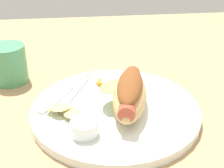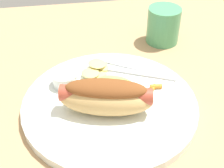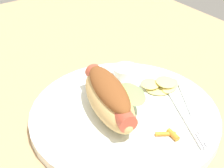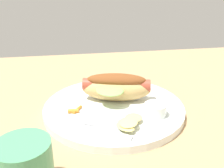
% 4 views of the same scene
% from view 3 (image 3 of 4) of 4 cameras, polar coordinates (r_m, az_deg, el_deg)
% --- Properties ---
extents(ground_plane, '(1.20, 0.90, 0.02)m').
position_cam_3_polar(ground_plane, '(0.55, 0.85, -6.43)').
color(ground_plane, tan).
extents(plate, '(0.30, 0.30, 0.02)m').
position_cam_3_polar(plate, '(0.54, 2.13, -5.29)').
color(plate, white).
rests_on(plate, ground_plane).
extents(hot_dog, '(0.16, 0.11, 0.06)m').
position_cam_3_polar(hot_dog, '(0.51, -0.21, -2.41)').
color(hot_dog, tan).
rests_on(hot_dog, plate).
extents(sauce_ramekin, '(0.04, 0.04, 0.02)m').
position_cam_3_polar(sauce_ramekin, '(0.60, 2.34, 1.85)').
color(sauce_ramekin, white).
rests_on(sauce_ramekin, plate).
extents(fork, '(0.14, 0.07, 0.00)m').
position_cam_3_polar(fork, '(0.53, 12.27, -5.15)').
color(fork, silver).
rests_on(fork, plate).
extents(knife, '(0.14, 0.09, 0.00)m').
position_cam_3_polar(knife, '(0.55, 13.51, -4.07)').
color(knife, silver).
rests_on(knife, plate).
extents(chips_pile, '(0.06, 0.07, 0.02)m').
position_cam_3_polar(chips_pile, '(0.58, 8.32, -0.22)').
color(chips_pile, '#DCCA72').
rests_on(chips_pile, plate).
extents(carrot_garnish, '(0.03, 0.03, 0.01)m').
position_cam_3_polar(carrot_garnish, '(0.49, 9.81, -8.45)').
color(carrot_garnish, orange).
rests_on(carrot_garnish, plate).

